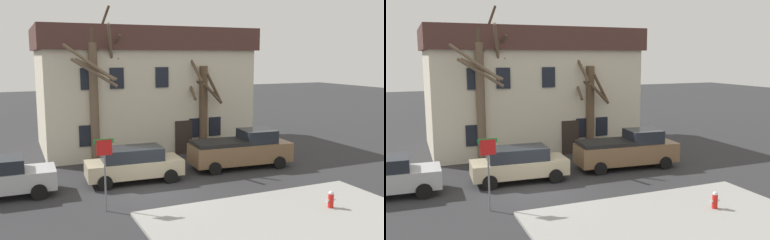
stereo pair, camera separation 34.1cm
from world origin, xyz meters
The scene contains 12 objects.
ground_plane centered at (0.00, 0.00, 0.00)m, with size 120.00×120.00×0.00m, color #2D2D30.
sidewalk_slab centered at (3.46, -5.81, 0.06)m, with size 10.32×7.18×0.12m, color #999993.
building_main centered at (2.52, 10.27, 3.96)m, with size 13.56×8.21×7.80m.
tree_bare_near centered at (-1.32, 6.41, 4.12)m, with size 1.81×2.25×8.80m.
tree_bare_mid centered at (-1.38, 6.11, 3.80)m, with size 3.04×2.48×7.79m.
tree_bare_far centered at (5.33, 6.22, 2.98)m, with size 2.16×2.13×6.16m.
tree_bare_end centered at (5.75, 7.30, 3.21)m, with size 2.56×3.69×5.98m.
car_beige_wagon centered at (-0.37, 2.00, 0.88)m, with size 4.68×2.20×1.69m.
pickup_truck_brown centered at (5.75, 2.21, 0.99)m, with size 5.67×2.49×2.05m.
fire_hydrant centered at (5.71, -4.89, 0.47)m, with size 0.42×0.22×0.69m.
street_sign_pole centered at (-2.46, -1.44, 2.03)m, with size 0.76×0.07×2.91m.
bicycle_leaning centered at (-6.27, 6.26, 0.37)m, with size 1.75×0.06×1.03m.
Camera 1 is at (-5.63, -17.25, 6.07)m, focal length 39.20 mm.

